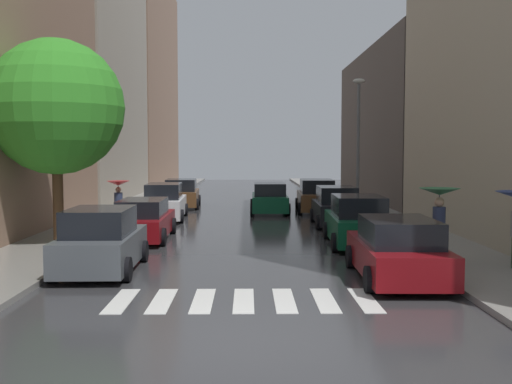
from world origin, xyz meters
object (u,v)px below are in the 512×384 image
object	(u,v)px
parked_car_left_nearest	(101,242)
street_tree_left	(56,107)
parked_car_left_fourth	(181,194)
parked_car_right_nearest	(398,251)
parked_car_right_third	(336,208)
parked_car_right_second	(357,222)
parked_car_right_fourth	(316,197)
lamp_post_right	(358,137)
parked_car_left_second	(144,221)
car_midroad	(270,199)
pedestrian_foreground	(118,193)
pedestrian_far_side	(439,206)
parked_car_left_third	(165,203)

from	to	relation	value
parked_car_left_nearest	street_tree_left	bearing A→B (deg)	29.37
parked_car_left_fourth	parked_car_right_nearest	bearing A→B (deg)	-161.22
parked_car_left_nearest	parked_car_right_third	bearing A→B (deg)	-39.60
parked_car_right_third	parked_car_right_second	bearing A→B (deg)	-179.61
parked_car_right_fourth	lamp_post_right	world-z (taller)	lamp_post_right
parked_car_left_second	parked_car_right_fourth	size ratio (longest dim) A/B	1.00
car_midroad	pedestrian_foreground	distance (m)	9.22
parked_car_left_fourth	pedestrian_far_side	bearing A→B (deg)	-155.17
parked_car_right_nearest	parked_car_right_third	bearing A→B (deg)	1.22
parked_car_left_second	street_tree_left	bearing A→B (deg)	120.74
parked_car_right_second	pedestrian_foreground	bearing A→B (deg)	64.34
street_tree_left	parked_car_left_nearest	bearing A→B (deg)	-59.59
parked_car_right_third	car_midroad	distance (m)	6.32
pedestrian_far_side	lamp_post_right	bearing A→B (deg)	-7.98
parked_car_right_nearest	parked_car_right_third	size ratio (longest dim) A/B	1.11
parked_car_left_nearest	street_tree_left	xyz separation A→B (m)	(-2.53, 4.31, 3.99)
parked_car_left_fourth	pedestrian_foreground	bearing A→B (deg)	167.37
parked_car_left_fourth	parked_car_left_nearest	bearing A→B (deg)	177.15
parked_car_left_fourth	parked_car_right_second	world-z (taller)	parked_car_right_second
parked_car_left_nearest	parked_car_right_third	distance (m)	12.71
parked_car_right_third	pedestrian_far_side	xyz separation A→B (m)	(1.56, -9.33, 0.92)
pedestrian_foreground	parked_car_right_third	bearing A→B (deg)	-52.29
parked_car_right_nearest	pedestrian_far_side	distance (m)	2.59
parked_car_left_second	parked_car_left_fourth	bearing A→B (deg)	-0.56
parked_car_right_nearest	parked_car_right_second	xyz separation A→B (m)	(0.01, 5.62, 0.07)
parked_car_right_second	street_tree_left	bearing A→B (deg)	92.81
parked_car_left_nearest	parked_car_left_fourth	distance (m)	18.75
parked_car_right_third	street_tree_left	world-z (taller)	street_tree_left
street_tree_left	parked_car_left_third	bearing A→B (deg)	73.02
pedestrian_far_side	street_tree_left	world-z (taller)	street_tree_left
parked_car_left_third	pedestrian_foreground	size ratio (longest dim) A/B	2.55
street_tree_left	parked_car_right_nearest	bearing A→B (deg)	-27.68
parked_car_left_second	parked_car_right_fourth	bearing A→B (deg)	-37.44
lamp_post_right	parked_car_left_fourth	bearing A→B (deg)	149.40
parked_car_right_third	car_midroad	bearing A→B (deg)	26.70
parked_car_left_third	pedestrian_foreground	world-z (taller)	pedestrian_foreground
parked_car_left_nearest	parked_car_left_fourth	world-z (taller)	parked_car_left_nearest
parked_car_right_nearest	parked_car_right_fourth	bearing A→B (deg)	1.84
parked_car_left_third	pedestrian_foreground	xyz separation A→B (m)	(-1.55, -3.14, 0.70)
parked_car_right_second	car_midroad	xyz separation A→B (m)	(-2.69, 11.16, -0.06)
parked_car_right_second	pedestrian_foreground	size ratio (longest dim) A/B	2.38
parked_car_left_second	pedestrian_foreground	size ratio (longest dim) A/B	2.53
parked_car_left_third	lamp_post_right	size ratio (longest dim) A/B	0.72
pedestrian_far_side	parked_car_right_nearest	bearing A→B (deg)	129.24
parked_car_left_second	parked_car_left_third	xyz separation A→B (m)	(-0.14, 6.61, 0.10)
parked_car_right_fourth	car_midroad	xyz separation A→B (m)	(-2.59, -0.52, -0.07)
parked_car_right_second	street_tree_left	distance (m)	11.13
parked_car_left_third	parked_car_right_nearest	distance (m)	15.78
parked_car_left_fourth	parked_car_right_nearest	xyz separation A→B (m)	(7.76, -19.89, -0.03)
pedestrian_foreground	lamp_post_right	size ratio (longest dim) A/B	0.28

